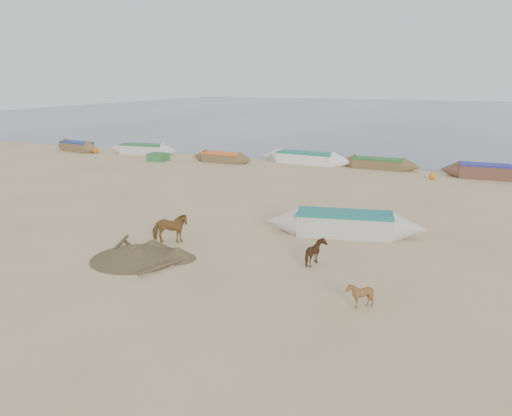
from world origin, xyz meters
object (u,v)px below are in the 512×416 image
Objects in this scene: calf_front at (360,295)px; calf_right at (316,253)px; cow_adult at (170,228)px; near_canoe at (344,224)px.

calf_right is (-2.11, 2.71, 0.06)m from calf_front.
calf_right reaches higher than calf_front.
cow_adult is at bearing 74.10° from calf_right.
near_canoe is at bearing -162.45° from calf_front.
calf_right is (5.99, -0.00, -0.15)m from cow_adult.
near_canoe is at bearing -16.59° from calf_right.
calf_right is at bearing -142.20° from calf_front.
near_canoe is at bearing -84.99° from cow_adult.
cow_adult reaches higher than near_canoe.
near_canoe reaches higher than calf_front.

